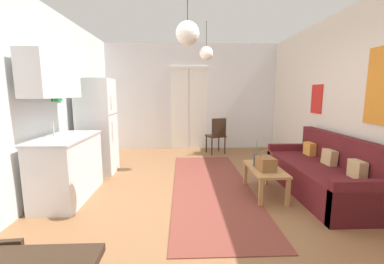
{
  "coord_description": "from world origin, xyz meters",
  "views": [
    {
      "loc": [
        -0.26,
        -3.31,
        1.53
      ],
      "look_at": [
        -0.09,
        1.02,
        0.85
      ],
      "focal_mm": 23.37,
      "sensor_mm": 36.0,
      "label": 1
    }
  ],
  "objects_px": {
    "couch": "(322,175)",
    "refrigerator": "(97,127)",
    "pendant_lamp_near": "(188,33)",
    "handbag": "(266,164)",
    "pendant_lamp_far": "(206,53)",
    "coffee_table": "(265,172)",
    "accent_chair": "(217,134)",
    "bamboo_vase": "(256,160)"
  },
  "relations": [
    {
      "from": "bamboo_vase",
      "to": "handbag",
      "type": "height_order",
      "value": "bamboo_vase"
    },
    {
      "from": "couch",
      "to": "handbag",
      "type": "xyz_separation_m",
      "value": [
        -0.95,
        -0.16,
        0.23
      ]
    },
    {
      "from": "couch",
      "to": "refrigerator",
      "type": "distance_m",
      "value": 3.99
    },
    {
      "from": "couch",
      "to": "bamboo_vase",
      "type": "relative_size",
      "value": 5.28
    },
    {
      "from": "coffee_table",
      "to": "couch",
      "type": "bearing_deg",
      "value": 2.01
    },
    {
      "from": "pendant_lamp_near",
      "to": "pendant_lamp_far",
      "type": "distance_m",
      "value": 1.95
    },
    {
      "from": "handbag",
      "to": "bamboo_vase",
      "type": "bearing_deg",
      "value": 108.83
    },
    {
      "from": "pendant_lamp_near",
      "to": "coffee_table",
      "type": "bearing_deg",
      "value": 29.46
    },
    {
      "from": "accent_chair",
      "to": "pendant_lamp_far",
      "type": "bearing_deg",
      "value": 54.49
    },
    {
      "from": "bamboo_vase",
      "to": "handbag",
      "type": "bearing_deg",
      "value": -71.17
    },
    {
      "from": "coffee_table",
      "to": "pendant_lamp_near",
      "type": "bearing_deg",
      "value": -150.54
    },
    {
      "from": "coffee_table",
      "to": "bamboo_vase",
      "type": "bearing_deg",
      "value": 138.42
    },
    {
      "from": "coffee_table",
      "to": "pendant_lamp_far",
      "type": "distance_m",
      "value": 2.41
    },
    {
      "from": "refrigerator",
      "to": "pendant_lamp_near",
      "type": "xyz_separation_m",
      "value": [
        1.68,
        -1.86,
        1.29
      ]
    },
    {
      "from": "handbag",
      "to": "refrigerator",
      "type": "height_order",
      "value": "refrigerator"
    },
    {
      "from": "refrigerator",
      "to": "pendant_lamp_far",
      "type": "relative_size",
      "value": 2.56
    },
    {
      "from": "refrigerator",
      "to": "pendant_lamp_far",
      "type": "height_order",
      "value": "pendant_lamp_far"
    },
    {
      "from": "coffee_table",
      "to": "accent_chair",
      "type": "distance_m",
      "value": 2.62
    },
    {
      "from": "handbag",
      "to": "accent_chair",
      "type": "bearing_deg",
      "value": 97.07
    },
    {
      "from": "handbag",
      "to": "accent_chair",
      "type": "xyz_separation_m",
      "value": [
        -0.34,
        2.71,
        -0.01
      ]
    },
    {
      "from": "couch",
      "to": "refrigerator",
      "type": "xyz_separation_m",
      "value": [
        -3.77,
        1.16,
        0.61
      ]
    },
    {
      "from": "accent_chair",
      "to": "pendant_lamp_near",
      "type": "bearing_deg",
      "value": 57.65
    },
    {
      "from": "pendant_lamp_far",
      "to": "coffee_table",
      "type": "bearing_deg",
      "value": -57.75
    },
    {
      "from": "couch",
      "to": "bamboo_vase",
      "type": "bearing_deg",
      "value": 176.32
    },
    {
      "from": "handbag",
      "to": "accent_chair",
      "type": "height_order",
      "value": "accent_chair"
    },
    {
      "from": "pendant_lamp_near",
      "to": "pendant_lamp_far",
      "type": "height_order",
      "value": "same"
    },
    {
      "from": "couch",
      "to": "refrigerator",
      "type": "height_order",
      "value": "refrigerator"
    },
    {
      "from": "coffee_table",
      "to": "refrigerator",
      "type": "height_order",
      "value": "refrigerator"
    },
    {
      "from": "pendant_lamp_far",
      "to": "pendant_lamp_near",
      "type": "bearing_deg",
      "value": -101.63
    },
    {
      "from": "handbag",
      "to": "pendant_lamp_near",
      "type": "bearing_deg",
      "value": -154.63
    },
    {
      "from": "coffee_table",
      "to": "refrigerator",
      "type": "xyz_separation_m",
      "value": [
        -2.86,
        1.19,
        0.54
      ]
    },
    {
      "from": "pendant_lamp_near",
      "to": "pendant_lamp_far",
      "type": "bearing_deg",
      "value": 78.37
    },
    {
      "from": "handbag",
      "to": "refrigerator",
      "type": "relative_size",
      "value": 0.17
    },
    {
      "from": "couch",
      "to": "accent_chair",
      "type": "relative_size",
      "value": 2.31
    },
    {
      "from": "couch",
      "to": "accent_chair",
      "type": "xyz_separation_m",
      "value": [
        -1.28,
        2.56,
        0.23
      ]
    },
    {
      "from": "coffee_table",
      "to": "bamboo_vase",
      "type": "height_order",
      "value": "bamboo_vase"
    },
    {
      "from": "handbag",
      "to": "pendant_lamp_near",
      "type": "height_order",
      "value": "pendant_lamp_near"
    },
    {
      "from": "accent_chair",
      "to": "pendant_lamp_near",
      "type": "height_order",
      "value": "pendant_lamp_near"
    },
    {
      "from": "couch",
      "to": "coffee_table",
      "type": "distance_m",
      "value": 0.91
    },
    {
      "from": "bamboo_vase",
      "to": "pendant_lamp_far",
      "type": "height_order",
      "value": "pendant_lamp_far"
    },
    {
      "from": "accent_chair",
      "to": "pendant_lamp_near",
      "type": "relative_size",
      "value": 1.17
    },
    {
      "from": "accent_chair",
      "to": "pendant_lamp_far",
      "type": "height_order",
      "value": "pendant_lamp_far"
    }
  ]
}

